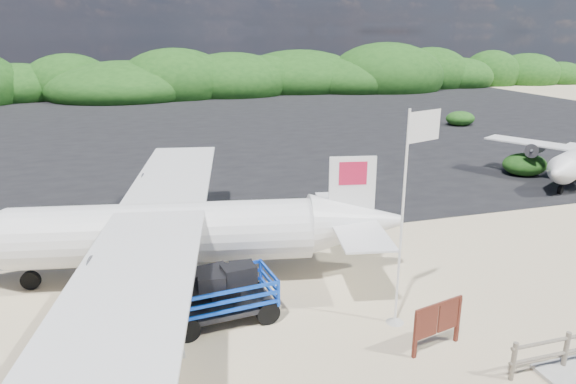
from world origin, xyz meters
The scene contains 12 objects.
ground centered at (0.00, 0.00, 0.00)m, with size 160.00×160.00×0.00m, color beige.
asphalt_apron centered at (0.00, 30.00, 0.00)m, with size 90.00×50.00×0.04m, color #B2B2B2, non-canonical shape.
lagoon centered at (-9.00, 1.50, 0.00)m, with size 9.00×7.00×0.40m, color #B2B2B2, non-canonical shape.
vegetation_band centered at (0.00, 55.00, 0.00)m, with size 124.00×8.00×4.40m, color #B2B2B2, non-canonical shape.
baggage_cart centered at (-3.05, -0.51, 0.00)m, with size 3.13×1.79×1.57m, color blue, non-canonical shape.
flagpole centered at (1.57, -1.98, 0.00)m, with size 1.20×0.50×6.00m, color white, non-canonical shape.
signboard centered at (1.96, -3.42, 0.00)m, with size 1.66×0.16×1.37m, color #5F271B, non-canonical shape.
crew_a centered at (-4.39, 1.70, 0.92)m, with size 0.67×0.44×1.84m, color #111941.
crew_b centered at (-1.56, 3.70, 0.96)m, with size 0.93×0.72×1.91m, color #111941.
crew_c centered at (-1.02, 4.31, 0.82)m, with size 0.97×0.40×1.65m, color #111941.
aircraft_large centered at (10.12, 24.96, 0.00)m, with size 17.22×17.22×5.17m, color #B2B2B2, non-canonical shape.
aircraft_small centered at (-6.08, 37.31, 0.00)m, with size 8.14×8.14×2.93m, color #B2B2B2, non-canonical shape.
Camera 1 is at (-4.90, -13.27, 7.81)m, focal length 32.00 mm.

